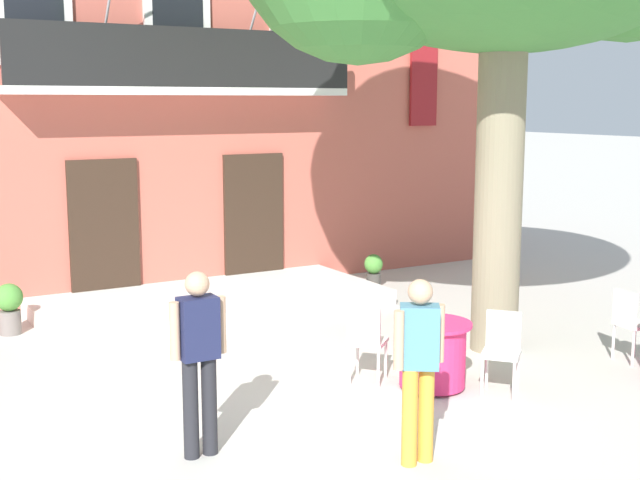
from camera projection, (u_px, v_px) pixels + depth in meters
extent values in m
plane|color=beige|center=(297.00, 386.00, 9.58)|extent=(120.00, 120.00, 0.00)
cube|color=#BC5B4C|center=(137.00, 69.00, 15.22)|extent=(13.00, 4.00, 7.50)
cube|color=#332319|center=(104.00, 233.00, 13.27)|extent=(1.10, 0.08, 2.30)
cube|color=#332319|center=(254.00, 221.00, 14.57)|extent=(1.10, 0.08, 2.30)
cube|color=silver|center=(177.00, 7.00, 13.34)|extent=(1.10, 0.08, 1.90)
cube|color=black|center=(178.00, 7.00, 13.32)|extent=(0.84, 0.04, 1.60)
cube|color=silver|center=(299.00, 14.00, 14.44)|extent=(1.10, 0.08, 1.90)
cube|color=black|center=(300.00, 14.00, 14.42)|extent=(0.84, 0.04, 1.60)
cube|color=silver|center=(186.00, 91.00, 13.31)|extent=(5.60, 0.65, 0.12)
cube|color=black|center=(192.00, 57.00, 12.98)|extent=(5.60, 0.06, 0.90)
cylinder|color=#B2B2B7|center=(258.00, 2.00, 13.54)|extent=(0.04, 0.95, 1.33)
cylinder|color=slate|center=(34.00, 76.00, 12.15)|extent=(0.28, 0.28, 0.27)
ellipsoid|color=#38843D|center=(33.00, 53.00, 12.10)|extent=(0.36, 0.36, 0.38)
cylinder|color=#47423D|center=(113.00, 78.00, 12.73)|extent=(0.32, 0.32, 0.25)
ellipsoid|color=#38843D|center=(112.00, 59.00, 12.68)|extent=(0.41, 0.41, 0.31)
cylinder|color=#995638|center=(185.00, 80.00, 13.31)|extent=(0.30, 0.30, 0.23)
ellipsoid|color=#4C8E38|center=(184.00, 58.00, 13.25)|extent=(0.39, 0.39, 0.46)
cylinder|color=#995638|center=(251.00, 80.00, 13.88)|extent=(0.25, 0.25, 0.25)
ellipsoid|color=#4C8E38|center=(251.00, 62.00, 13.83)|extent=(0.33, 0.33, 0.33)
cylinder|color=#995638|center=(312.00, 81.00, 14.46)|extent=(0.31, 0.31, 0.24)
ellipsoid|color=#38843D|center=(312.00, 59.00, 14.40)|extent=(0.40, 0.40, 0.50)
cube|color=maroon|center=(424.00, 50.00, 15.85)|extent=(0.60, 0.06, 2.80)
cube|color=silver|center=(212.00, 302.00, 13.08)|extent=(5.23, 2.42, 0.25)
cylinder|color=#7F755B|center=(498.00, 200.00, 10.71)|extent=(0.60, 0.60, 3.91)
cylinder|color=#E52D66|center=(433.00, 356.00, 9.47)|extent=(0.74, 0.74, 0.68)
cylinder|color=#E52D66|center=(433.00, 324.00, 9.41)|extent=(0.86, 0.86, 0.04)
cylinder|color=#2D2823|center=(432.00, 386.00, 9.52)|extent=(0.44, 0.44, 0.03)
cylinder|color=silver|center=(357.00, 357.00, 9.93)|extent=(0.04, 0.04, 0.45)
cylinder|color=silver|center=(386.00, 359.00, 9.83)|extent=(0.04, 0.04, 0.45)
cylinder|color=silver|center=(349.00, 365.00, 9.61)|extent=(0.04, 0.04, 0.45)
cylinder|color=silver|center=(378.00, 368.00, 9.51)|extent=(0.04, 0.04, 0.45)
cube|color=silver|center=(368.00, 341.00, 9.68)|extent=(0.56, 0.56, 0.04)
cube|color=silver|center=(364.00, 326.00, 9.48)|extent=(0.28, 0.31, 0.42)
cylinder|color=silver|center=(514.00, 382.00, 9.03)|extent=(0.04, 0.04, 0.45)
cylinder|color=silver|center=(482.00, 379.00, 9.14)|extent=(0.04, 0.04, 0.45)
cylinder|color=silver|center=(518.00, 373.00, 9.34)|extent=(0.04, 0.04, 0.45)
cylinder|color=silver|center=(487.00, 369.00, 9.46)|extent=(0.04, 0.04, 0.45)
cube|color=silver|center=(501.00, 354.00, 9.20)|extent=(0.56, 0.56, 0.04)
cube|color=silver|center=(504.00, 329.00, 9.33)|extent=(0.27, 0.32, 0.42)
cylinder|color=silver|center=(635.00, 339.00, 10.69)|extent=(0.04, 0.04, 0.45)
cylinder|color=silver|center=(613.00, 341.00, 10.56)|extent=(0.04, 0.04, 0.45)
cylinder|color=silver|center=(633.00, 349.00, 10.25)|extent=(0.04, 0.04, 0.45)
cube|color=silver|center=(635.00, 324.00, 10.43)|extent=(0.45, 0.45, 0.04)
cube|color=silver|center=(625.00, 307.00, 10.32)|extent=(0.09, 0.38, 0.42)
cylinder|color=slate|center=(10.00, 322.00, 11.70)|extent=(0.29, 0.29, 0.33)
ellipsoid|color=#4C8E38|center=(9.00, 297.00, 11.64)|extent=(0.38, 0.38, 0.38)
cylinder|color=#47423D|center=(373.00, 281.00, 14.52)|extent=(0.24, 0.24, 0.27)
ellipsoid|color=#4C8E38|center=(374.00, 264.00, 14.48)|extent=(0.31, 0.31, 0.34)
cylinder|color=#232328|center=(191.00, 409.00, 7.59)|extent=(0.14, 0.14, 0.92)
cylinder|color=#232328|center=(209.00, 405.00, 7.68)|extent=(0.14, 0.14, 0.92)
cube|color=#1E2347|center=(198.00, 328.00, 7.51)|extent=(0.34, 0.22, 0.56)
sphere|color=tan|center=(197.00, 284.00, 7.45)|extent=(0.22, 0.22, 0.22)
cylinder|color=tan|center=(175.00, 331.00, 7.40)|extent=(0.09, 0.09, 0.52)
cylinder|color=tan|center=(221.00, 325.00, 7.62)|extent=(0.09, 0.09, 0.52)
cylinder|color=gold|center=(410.00, 417.00, 7.44)|extent=(0.14, 0.14, 0.88)
cylinder|color=gold|center=(426.00, 414.00, 7.53)|extent=(0.14, 0.14, 0.88)
cube|color=teal|center=(419.00, 337.00, 7.36)|extent=(0.40, 0.37, 0.56)
sphere|color=tan|center=(420.00, 292.00, 7.30)|extent=(0.22, 0.22, 0.22)
cylinder|color=tan|center=(399.00, 340.00, 7.25)|extent=(0.09, 0.09, 0.52)
cylinder|color=tan|center=(439.00, 333.00, 7.47)|extent=(0.09, 0.09, 0.52)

